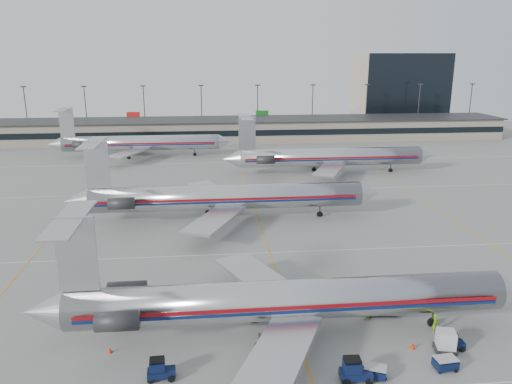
{
  "coord_description": "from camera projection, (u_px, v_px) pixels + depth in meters",
  "views": [
    {
      "loc": [
        -7.75,
        -49.45,
        24.79
      ],
      "look_at": [
        -0.44,
        23.22,
        4.5
      ],
      "focal_mm": 35.0,
      "sensor_mm": 36.0,
      "label": 1
    }
  ],
  "objects": [
    {
      "name": "belt_loader",
      "position": [
        382.0,
        308.0,
        49.05
      ],
      "size": [
        4.43,
        1.93,
        2.28
      ],
      "rotation": [
        0.0,
        0.0,
        -0.17
      ],
      "color": "#A5A5A5",
      "rests_on": "ground"
    },
    {
      "name": "cone_left",
      "position": [
        110.0,
        350.0,
        42.77
      ],
      "size": [
        0.47,
        0.47,
        0.53
      ],
      "primitive_type": "cone",
      "rotation": [
        0.0,
        0.0,
        -0.22
      ],
      "color": "red",
      "rests_on": "ground"
    },
    {
      "name": "cone_right",
      "position": [
        413.0,
        345.0,
        43.34
      ],
      "size": [
        0.61,
        0.61,
        0.63
      ],
      "primitive_type": "cone",
      "rotation": [
        0.0,
        0.0,
        -0.4
      ],
      "color": "red",
      "rests_on": "ground"
    },
    {
      "name": "jet_back_row",
      "position": [
        138.0,
        143.0,
        123.17
      ],
      "size": [
        44.77,
        27.54,
        12.24
      ],
      "color": "silver",
      "rests_on": "ground"
    },
    {
      "name": "tug_center",
      "position": [
        354.0,
        371.0,
        38.89
      ],
      "size": [
        2.54,
        1.36,
        2.02
      ],
      "rotation": [
        0.0,
        0.0,
        -0.05
      ],
      "color": "#091335",
      "rests_on": "ground"
    },
    {
      "name": "light_mast_row",
      "position": [
        230.0,
        106.0,
        159.86
      ],
      "size": [
        163.6,
        0.4,
        15.28
      ],
      "color": "#38383D",
      "rests_on": "ground"
    },
    {
      "name": "cart_inner",
      "position": [
        375.0,
        372.0,
        39.42
      ],
      "size": [
        2.04,
        1.76,
        0.98
      ],
      "rotation": [
        0.0,
        0.0,
        -0.41
      ],
      "color": "#091335",
      "rests_on": "ground"
    },
    {
      "name": "jet_foreground",
      "position": [
        279.0,
        300.0,
        44.75
      ],
      "size": [
        45.82,
        26.98,
        11.99
      ],
      "color": "silver",
      "rests_on": "ground"
    },
    {
      "name": "terminal",
      "position": [
        232.0,
        129.0,
        147.86
      ],
      "size": [
        162.0,
        17.0,
        6.25
      ],
      "color": "gray",
      "rests_on": "ground"
    },
    {
      "name": "distant_building",
      "position": [
        399.0,
        89.0,
        180.12
      ],
      "size": [
        30.0,
        20.0,
        25.0
      ],
      "primitive_type": "cube",
      "color": "tan",
      "rests_on": "ground"
    },
    {
      "name": "ramp_worker_near",
      "position": [
        435.0,
        323.0,
        45.77
      ],
      "size": [
        0.79,
        0.75,
        1.81
      ],
      "primitive_type": "imported",
      "rotation": [
        0.0,
        0.0,
        0.66
      ],
      "color": "#84CD13",
      "rests_on": "ground"
    },
    {
      "name": "tug_right",
      "position": [
        451.0,
        342.0,
        43.14
      ],
      "size": [
        2.07,
        1.09,
        1.66
      ],
      "rotation": [
        0.0,
        0.0,
        -0.03
      ],
      "color": "#091335",
      "rests_on": "ground"
    },
    {
      "name": "uld_container",
      "position": [
        446.0,
        341.0,
        42.85
      ],
      "size": [
        2.09,
        1.87,
        1.9
      ],
      "rotation": [
        0.0,
        0.0,
        -0.22
      ],
      "color": "#2D2D30",
      "rests_on": "ground"
    },
    {
      "name": "cart_outer",
      "position": [
        445.0,
        363.0,
        40.47
      ],
      "size": [
        1.9,
        1.39,
        1.02
      ],
      "rotation": [
        0.0,
        0.0,
        0.09
      ],
      "color": "#091335",
      "rests_on": "ground"
    },
    {
      "name": "ramp_worker_far",
      "position": [
        369.0,
        313.0,
        47.87
      ],
      "size": [
        0.85,
        0.72,
        1.57
      ],
      "primitive_type": "imported",
      "rotation": [
        0.0,
        0.0,
        -0.18
      ],
      "color": "#A6EC16",
      "rests_on": "ground"
    },
    {
      "name": "apron_markings",
      "position": [
        270.0,
        253.0,
        64.37
      ],
      "size": [
        160.0,
        0.15,
        0.02
      ],
      "primitive_type": "cube",
      "color": "silver",
      "rests_on": "ground"
    },
    {
      "name": "tug_left",
      "position": [
        160.0,
        370.0,
        39.19
      ],
      "size": [
        2.26,
        1.24,
        1.79
      ],
      "rotation": [
        0.0,
        0.0,
        0.06
      ],
      "color": "#091335",
      "rests_on": "ground"
    },
    {
      "name": "jet_second_row",
      "position": [
        221.0,
        197.0,
        76.22
      ],
      "size": [
        48.33,
        28.46,
        12.65
      ],
      "color": "silver",
      "rests_on": "ground"
    },
    {
      "name": "jet_third_row",
      "position": [
        326.0,
        157.0,
        105.97
      ],
      "size": [
        45.93,
        28.25,
        12.56
      ],
      "color": "silver",
      "rests_on": "ground"
    },
    {
      "name": "ground",
      "position": [
        281.0,
        287.0,
        54.78
      ],
      "size": [
        260.0,
        260.0,
        0.0
      ],
      "primitive_type": "plane",
      "color": "gray",
      "rests_on": "ground"
    }
  ]
}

